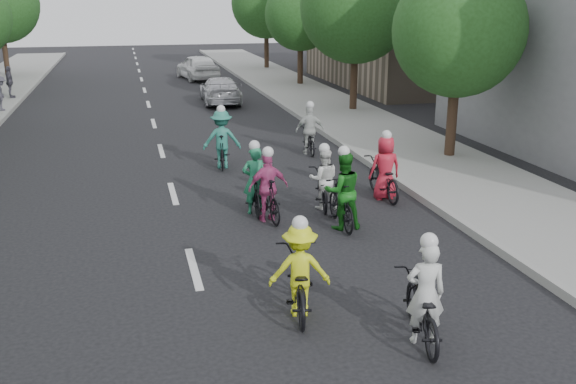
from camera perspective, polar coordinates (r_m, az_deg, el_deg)
name	(u,v)px	position (r m, az deg, el deg)	size (l,w,h in m)	color
ground	(194,268)	(12.40, -8.38, -6.74)	(120.00, 120.00, 0.00)	black
sidewalk_right	(384,136)	(23.66, 8.56, 4.90)	(4.00, 80.00, 0.15)	gray
curb_right	(333,139)	(22.98, 4.05, 4.73)	(0.18, 80.00, 0.18)	#999993
bldg_se	(423,14)	(39.22, 11.94, 15.25)	(10.00, 14.00, 8.00)	gray
tree_r_0	(458,31)	(20.46, 14.92, 13.67)	(4.00, 4.00, 5.97)	black
tree_r_1	(356,7)	(28.66, 6.06, 16.03)	(4.80, 4.80, 6.93)	black
tree_r_2	(300,15)	(37.25, 1.12, 15.47)	(4.00, 4.00, 5.97)	black
tree_r_3	(266,3)	(45.98, -1.96, 16.44)	(4.80, 4.80, 6.93)	black
cyclist_0	(422,305)	(9.86, 11.85, -9.78)	(1.02, 1.96, 1.74)	black
cyclist_1	(342,197)	(14.21, 4.83, -0.44)	(0.86, 1.79, 1.88)	black
cyclist_2	(299,277)	(10.43, 0.96, -7.57)	(1.08, 2.02, 1.68)	black
cyclist_3	(268,193)	(14.67, -1.81, -0.11)	(0.98, 1.74, 1.75)	black
cyclist_4	(384,174)	(16.47, 8.52, 1.55)	(0.80, 1.94, 1.78)	black
cyclist_5	(254,188)	(15.21, -3.00, 0.39)	(0.61, 1.63, 1.77)	black
cyclist_6	(323,185)	(15.57, 3.12, 0.64)	(0.95, 1.84, 1.62)	black
cyclist_7	(222,143)	(19.35, -5.91, 4.32)	(1.20, 1.78, 1.90)	black
cyclist_8	(309,136)	(21.03, 1.91, 5.03)	(0.96, 1.63, 1.74)	black
follow_car_lead	(220,90)	(31.45, -6.05, 9.00)	(1.77, 4.35, 1.26)	#B9BABF
follow_car_trail	(198,67)	(40.85, -8.05, 10.95)	(1.82, 4.53, 1.54)	white
spectator_0	(1,93)	(30.99, -24.14, 8.01)	(0.97, 0.56, 1.50)	#45434E
spectator_1	(10,82)	(34.77, -23.50, 8.95)	(0.91, 0.38, 1.55)	#4A4955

